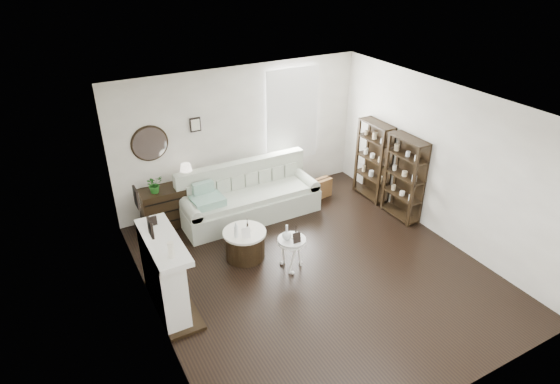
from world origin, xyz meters
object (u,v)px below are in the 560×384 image
drum_table (245,244)px  sofa (248,199)px  pedestal_table (292,241)px  dresser (172,206)px

drum_table → sofa: bearing=62.3°
drum_table → pedestal_table: pedestal_table is taller
sofa → dresser: size_ratio=2.33×
drum_table → pedestal_table: size_ratio=1.29×
dresser → sofa: bearing=-15.9°
dresser → pedestal_table: dresser is taller
dresser → drum_table: size_ratio=1.57×
dresser → pedestal_table: size_ratio=2.02×
sofa → pedestal_table: 1.85m
sofa → drum_table: (-0.64, -1.21, -0.08)m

